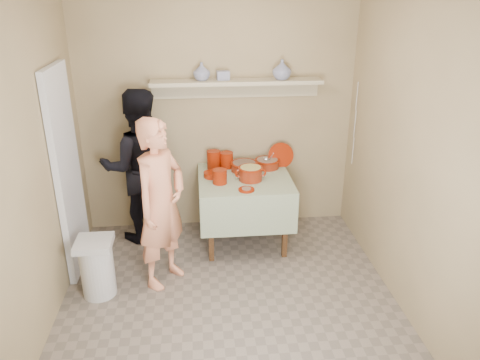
{
  "coord_description": "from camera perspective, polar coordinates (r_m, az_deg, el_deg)",
  "views": [
    {
      "loc": [
        -0.24,
        -3.26,
        2.64
      ],
      "look_at": [
        0.15,
        0.75,
        0.95
      ],
      "focal_mm": 35.0,
      "sensor_mm": 36.0,
      "label": 1
    }
  ],
  "objects": [
    {
      "name": "plate_stack_a",
      "position": [
        5.16,
        -3.23,
        2.5
      ],
      "size": [
        0.15,
        0.15,
        0.2
      ],
      "primitive_type": "cylinder",
      "color": "maroon",
      "rests_on": "serving_table"
    },
    {
      "name": "ladle",
      "position": [
        5.13,
        3.25,
        2.54
      ],
      "size": [
        0.08,
        0.26,
        0.19
      ],
      "color": "silver",
      "rests_on": "cazuela_meat_b"
    },
    {
      "name": "room_shell",
      "position": [
        3.43,
        -1.28,
        5.28
      ],
      "size": [
        3.04,
        3.54,
        2.62
      ],
      "color": "tan",
      "rests_on": "ground"
    },
    {
      "name": "person_cook",
      "position": [
        4.29,
        -9.6,
        -2.91
      ],
      "size": [
        0.66,
        0.7,
        1.61
      ],
      "primitive_type": "imported",
      "rotation": [
        0.0,
        0.0,
        0.94
      ],
      "color": "#EA8D65",
      "rests_on": "ground"
    },
    {
      "name": "ground",
      "position": [
        4.2,
        -1.08,
        -16.16
      ],
      "size": [
        3.5,
        3.5,
        0.0
      ],
      "primitive_type": "plane",
      "color": "#75685C",
      "rests_on": "ground"
    },
    {
      "name": "cazuela_meat_b",
      "position": [
        5.18,
        3.34,
        2.12
      ],
      "size": [
        0.28,
        0.28,
        0.1
      ],
      "color": "#671609",
      "rests_on": "serving_table"
    },
    {
      "name": "empty_bowl",
      "position": [
        4.94,
        -3.38,
        0.67
      ],
      "size": [
        0.19,
        0.19,
        0.05
      ],
      "primitive_type": "cylinder",
      "color": "maroon",
      "rests_on": "serving_table"
    },
    {
      "name": "vase_left",
      "position": [
        4.96,
        -4.7,
        13.05
      ],
      "size": [
        0.25,
        0.25,
        0.18
      ],
      "primitive_type": "imported",
      "rotation": [
        0.0,
        0.0,
        0.69
      ],
      "color": "navy",
      "rests_on": "wall_shelf"
    },
    {
      "name": "tile_panel",
      "position": [
        4.68,
        -20.27,
        0.76
      ],
      "size": [
        0.06,
        0.7,
        2.0
      ],
      "primitive_type": "cube",
      "color": "silver",
      "rests_on": "ground"
    },
    {
      "name": "bowl_stack",
      "position": [
        4.76,
        -2.49,
        0.42
      ],
      "size": [
        0.15,
        0.15,
        0.15
      ],
      "primitive_type": "cylinder",
      "color": "maroon",
      "rests_on": "serving_table"
    },
    {
      "name": "trash_bin",
      "position": [
        4.48,
        -17.03,
        -10.12
      ],
      "size": [
        0.32,
        0.32,
        0.56
      ],
      "color": "silver",
      "rests_on": "ground"
    },
    {
      "name": "propped_lid",
      "position": [
        5.24,
        5.0,
        3.01
      ],
      "size": [
        0.29,
        0.12,
        0.27
      ],
      "primitive_type": "cylinder",
      "rotation": [
        1.25,
        0.0,
        -0.04
      ],
      "color": "maroon",
      "rests_on": "serving_table"
    },
    {
      "name": "ceramic_box",
      "position": [
        4.99,
        -2.09,
        12.62
      ],
      "size": [
        0.14,
        0.11,
        0.09
      ],
      "primitive_type": "cube",
      "rotation": [
        0.0,
        0.0,
        0.11
      ],
      "color": "navy",
      "rests_on": "wall_shelf"
    },
    {
      "name": "serving_table",
      "position": [
        4.99,
        0.55,
        -0.89
      ],
      "size": [
        0.97,
        0.97,
        0.76
      ],
      "color": "#4C2D16",
      "rests_on": "ground"
    },
    {
      "name": "person_helper",
      "position": [
        5.11,
        -12.18,
        1.59
      ],
      "size": [
        0.92,
        0.77,
        1.68
      ],
      "primitive_type": "imported",
      "rotation": [
        0.0,
        0.0,
        -2.97
      ],
      "color": "black",
      "rests_on": "ground"
    },
    {
      "name": "plate_stack_b",
      "position": [
        5.17,
        -1.66,
        2.46
      ],
      "size": [
        0.15,
        0.15,
        0.18
      ],
      "primitive_type": "cylinder",
      "color": "maroon",
      "rests_on": "serving_table"
    },
    {
      "name": "front_plate",
      "position": [
        4.61,
        0.79,
        -1.16
      ],
      "size": [
        0.16,
        0.16,
        0.03
      ],
      "color": "maroon",
      "rests_on": "serving_table"
    },
    {
      "name": "cazuela_rice",
      "position": [
        4.83,
        1.3,
        0.93
      ],
      "size": [
        0.33,
        0.25,
        0.14
      ],
      "color": "#671609",
      "rests_on": "serving_table"
    },
    {
      "name": "electrical_cord",
      "position": [
        5.23,
        13.83,
        6.66
      ],
      "size": [
        0.01,
        0.05,
        0.9
      ],
      "color": "silver",
      "rests_on": "wall_shelf"
    },
    {
      "name": "wall_shelf",
      "position": [
        5.03,
        -0.45,
        11.65
      ],
      "size": [
        1.8,
        0.25,
        0.21
      ],
      "color": "#B9AC89",
      "rests_on": "room_shell"
    },
    {
      "name": "cazuela_meat_a",
      "position": [
        5.08,
        0.49,
        1.74
      ],
      "size": [
        0.3,
        0.3,
        0.1
      ],
      "color": "#671609",
      "rests_on": "serving_table"
    },
    {
      "name": "vase_right",
      "position": [
        5.02,
        5.13,
        13.26
      ],
      "size": [
        0.2,
        0.2,
        0.2
      ],
      "primitive_type": "imported",
      "rotation": [
        0.0,
        0.0,
        0.04
      ],
      "color": "navy",
      "rests_on": "wall_shelf"
    }
  ]
}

